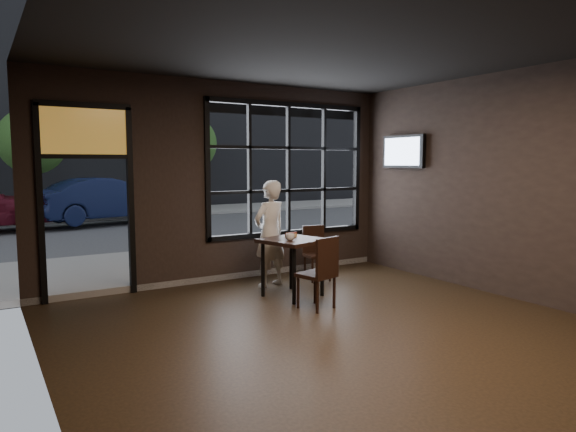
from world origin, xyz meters
TOP-DOWN VIEW (x-y plane):
  - floor at (0.00, 0.00)m, footprint 6.00×7.00m
  - ceiling at (0.00, 0.00)m, footprint 6.00×7.00m
  - wall_left at (-3.00, 0.00)m, footprint 0.04×7.00m
  - wall_right at (3.00, 0.00)m, footprint 0.04×7.00m
  - window_frame at (1.20, 3.50)m, footprint 3.06×0.12m
  - stained_transom at (-2.10, 3.50)m, footprint 1.20×0.06m
  - street_asphalt at (0.00, 24.00)m, footprint 60.00×41.00m
  - building_across at (0.00, 23.00)m, footprint 28.00×12.00m
  - cafe_table at (0.40, 2.07)m, footprint 0.96×0.96m
  - chair_near at (0.34, 1.39)m, footprint 0.51×0.51m
  - chair_window at (1.28, 2.72)m, footprint 0.45×0.45m
  - man at (0.42, 2.77)m, footprint 0.68×0.53m
  - hotdog at (0.46, 2.22)m, footprint 0.21×0.11m
  - cup at (0.28, 1.94)m, footprint 0.13×0.13m
  - tv at (2.93, 2.50)m, footprint 0.11×0.96m
  - navy_car at (0.03, 12.33)m, footprint 4.33×2.26m
  - tree_left at (-1.73, 14.81)m, footprint 2.16×2.16m
  - tree_right at (3.84, 15.30)m, footprint 2.21×2.21m

SIDE VIEW (x-z plane):
  - street_asphalt at x=0.00m, z-range -0.04..0.00m
  - floor at x=0.00m, z-range -0.02..0.00m
  - cafe_table at x=0.40m, z-range 0.00..0.84m
  - chair_window at x=1.28m, z-range 0.00..0.88m
  - chair_near at x=0.34m, z-range 0.00..0.96m
  - navy_car at x=0.03m, z-range 0.10..1.46m
  - man at x=0.42m, z-range 0.00..1.65m
  - hotdog at x=0.46m, z-range 0.83..0.89m
  - cup at x=0.28m, z-range 0.83..0.93m
  - wall_left at x=-3.00m, z-range 0.00..3.20m
  - wall_right at x=3.00m, z-range 0.00..3.20m
  - window_frame at x=1.20m, z-range 0.66..2.94m
  - tv at x=2.93m, z-range 1.82..2.39m
  - stained_transom at x=-2.10m, z-range 2.00..2.70m
  - tree_left at x=-1.73m, z-range 0.75..4.45m
  - tree_right at x=3.84m, z-range 0.77..4.54m
  - ceiling at x=0.00m, z-range 3.20..3.22m
  - building_across at x=0.00m, z-range 0.00..15.00m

